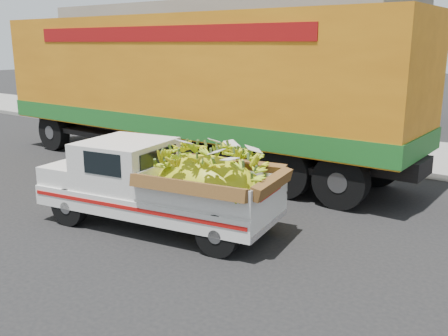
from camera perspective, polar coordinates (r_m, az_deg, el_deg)
The scene contains 6 objects.
ground at distance 10.32m, azimuth -10.23°, elevation -3.89°, with size 100.00×100.00×0.00m, color black.
curb at distance 14.54m, azimuth 6.07°, elevation 1.84°, with size 60.00×0.25×0.15m, color gray.
sidewalk at distance 16.34m, azimuth 9.88°, elevation 3.05°, with size 60.00×4.00×0.14m, color gray.
building_left at distance 25.34m, azimuth -0.11°, elevation 12.66°, with size 18.00×6.00×5.00m, color gray.
pickup_truck at distance 8.53m, azimuth -5.80°, elevation -1.97°, with size 4.43×2.26×1.48m.
semi_trailer at distance 12.96m, azimuth -3.98°, elevation 9.54°, with size 12.00×2.57×3.80m.
Camera 1 is at (7.26, -6.61, 3.15)m, focal length 40.00 mm.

